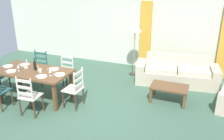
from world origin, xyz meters
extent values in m
cube|color=#3A5A47|center=(0.00, 0.00, -0.01)|extent=(9.60, 9.60, 0.02)
cube|color=beige|center=(0.00, 3.30, 1.35)|extent=(9.60, 0.16, 2.70)
cube|color=gold|center=(0.63, 3.16, 1.10)|extent=(0.35, 0.08, 2.20)
cube|color=brown|center=(-1.43, 0.02, 0.72)|extent=(1.90, 0.96, 0.05)
cube|color=brown|center=(-0.58, -0.36, 0.35)|extent=(0.08, 0.08, 0.70)
cube|color=brown|center=(-2.28, 0.40, 0.35)|extent=(0.08, 0.08, 0.70)
cube|color=brown|center=(-0.58, 0.40, 0.35)|extent=(0.08, 0.08, 0.70)
cylinder|color=#482F1C|center=(-2.04, -0.51, 0.22)|extent=(0.04, 0.04, 0.43)
cylinder|color=#482F1C|center=(-1.69, -0.53, 0.22)|extent=(0.04, 0.04, 0.43)
cylinder|color=#482F1C|center=(-1.70, -0.87, 0.22)|extent=(0.04, 0.04, 0.43)
cube|color=beige|center=(-1.01, -0.66, 0.45)|extent=(0.44, 0.42, 0.03)
cylinder|color=#482F1C|center=(-1.20, -0.50, 0.22)|extent=(0.04, 0.04, 0.43)
cylinder|color=#482F1C|center=(-0.84, -0.48, 0.22)|extent=(0.04, 0.04, 0.43)
cylinder|color=#482F1C|center=(-1.18, -0.84, 0.22)|extent=(0.04, 0.04, 0.43)
cylinder|color=#482F1C|center=(-0.82, -0.82, 0.22)|extent=(0.04, 0.04, 0.43)
cylinder|color=beige|center=(-1.18, -0.84, 0.71)|extent=(0.04, 0.04, 0.50)
cylinder|color=beige|center=(-0.82, -0.82, 0.71)|extent=(0.04, 0.04, 0.50)
cube|color=beige|center=(-1.00, -0.83, 0.58)|extent=(0.38, 0.04, 0.06)
cube|color=beige|center=(-1.00, -0.83, 0.73)|extent=(0.38, 0.04, 0.06)
cube|color=beige|center=(-1.00, -0.83, 0.88)|extent=(0.38, 0.04, 0.06)
cube|color=#235850|center=(-1.84, 0.74, 0.45)|extent=(0.44, 0.42, 0.03)
cylinder|color=#482F1C|center=(-1.66, 0.58, 0.22)|extent=(0.04, 0.04, 0.43)
cylinder|color=#482F1C|center=(-2.01, 0.56, 0.22)|extent=(0.04, 0.04, 0.43)
cylinder|color=#482F1C|center=(-1.67, 0.92, 0.22)|extent=(0.04, 0.04, 0.43)
cylinder|color=#482F1C|center=(-2.03, 0.90, 0.22)|extent=(0.04, 0.04, 0.43)
cylinder|color=#235850|center=(-1.67, 0.92, 0.71)|extent=(0.04, 0.04, 0.50)
cylinder|color=#235850|center=(-2.03, 0.90, 0.71)|extent=(0.04, 0.04, 0.50)
cube|color=#235850|center=(-1.85, 0.91, 0.58)|extent=(0.38, 0.04, 0.06)
cube|color=#235850|center=(-1.85, 0.91, 0.73)|extent=(0.38, 0.04, 0.06)
cube|color=#235850|center=(-1.85, 0.91, 0.88)|extent=(0.38, 0.04, 0.06)
cube|color=beige|center=(-0.98, 0.71, 0.45)|extent=(0.43, 0.42, 0.03)
cylinder|color=#482F1C|center=(-0.80, 0.53, 0.22)|extent=(0.04, 0.04, 0.43)
cylinder|color=#482F1C|center=(-1.16, 0.55, 0.22)|extent=(0.04, 0.04, 0.43)
cylinder|color=#482F1C|center=(-0.79, 0.87, 0.22)|extent=(0.04, 0.04, 0.43)
cylinder|color=#482F1C|center=(-1.15, 0.89, 0.22)|extent=(0.04, 0.04, 0.43)
cylinder|color=beige|center=(-0.79, 0.87, 0.71)|extent=(0.04, 0.04, 0.50)
cylinder|color=beige|center=(-1.15, 0.89, 0.71)|extent=(0.04, 0.04, 0.50)
cube|color=beige|center=(-0.97, 0.88, 0.58)|extent=(0.38, 0.04, 0.06)
cube|color=beige|center=(-0.97, 0.88, 0.73)|extent=(0.38, 0.04, 0.06)
cube|color=beige|center=(-0.97, 0.88, 0.88)|extent=(0.38, 0.04, 0.06)
cylinder|color=#482F1C|center=(-2.40, 0.17, 0.22)|extent=(0.04, 0.04, 0.43)
cylinder|color=#482F1C|center=(-2.39, -0.19, 0.22)|extent=(0.04, 0.04, 0.43)
cylinder|color=#482F1C|center=(-2.74, 0.16, 0.22)|extent=(0.04, 0.04, 0.43)
cube|color=beige|center=(-0.30, -0.02, 0.45)|extent=(0.42, 0.44, 0.03)
cylinder|color=#482F1C|center=(-0.48, -0.19, 0.22)|extent=(0.04, 0.04, 0.43)
cylinder|color=#482F1C|center=(-0.46, 0.17, 0.22)|extent=(0.04, 0.04, 0.43)
cylinder|color=#482F1C|center=(-0.14, -0.21, 0.22)|extent=(0.04, 0.04, 0.43)
cylinder|color=#482F1C|center=(-0.12, 0.15, 0.22)|extent=(0.04, 0.04, 0.43)
cylinder|color=beige|center=(-0.14, -0.21, 0.71)|extent=(0.04, 0.04, 0.50)
cylinder|color=beige|center=(-0.12, 0.15, 0.71)|extent=(0.04, 0.04, 0.50)
cube|color=beige|center=(-0.13, -0.03, 0.58)|extent=(0.04, 0.38, 0.06)
cube|color=beige|center=(-0.13, -0.03, 0.73)|extent=(0.04, 0.38, 0.06)
cube|color=beige|center=(-0.13, -0.03, 0.88)|extent=(0.04, 0.38, 0.06)
cylinder|color=white|center=(-1.88, -0.23, 0.76)|extent=(0.24, 0.24, 0.02)
cube|color=silver|center=(-2.03, -0.23, 0.75)|extent=(0.03, 0.17, 0.01)
cylinder|color=white|center=(-0.98, -0.23, 0.76)|extent=(0.24, 0.24, 0.02)
cube|color=silver|center=(-1.13, -0.23, 0.75)|extent=(0.03, 0.17, 0.01)
cylinder|color=white|center=(-1.88, 0.27, 0.76)|extent=(0.24, 0.24, 0.02)
cube|color=silver|center=(-2.03, 0.27, 0.75)|extent=(0.03, 0.17, 0.01)
cylinder|color=white|center=(-0.98, 0.27, 0.76)|extent=(0.24, 0.24, 0.02)
cube|color=silver|center=(-1.13, 0.27, 0.75)|extent=(0.03, 0.17, 0.01)
cylinder|color=white|center=(-2.21, 0.02, 0.76)|extent=(0.24, 0.24, 0.02)
cube|color=silver|center=(-2.36, 0.02, 0.75)|extent=(0.02, 0.17, 0.01)
cylinder|color=white|center=(-0.65, 0.02, 0.76)|extent=(0.24, 0.24, 0.02)
cube|color=silver|center=(-0.80, 0.02, 0.75)|extent=(0.03, 0.17, 0.01)
cylinder|color=black|center=(-1.40, 0.07, 0.86)|extent=(0.07, 0.07, 0.22)
cylinder|color=black|center=(-1.40, 0.07, 1.01)|extent=(0.02, 0.02, 0.08)
cylinder|color=black|center=(-1.40, 0.07, 1.06)|extent=(0.03, 0.03, 0.02)
cylinder|color=white|center=(-1.74, -0.13, 0.75)|extent=(0.06, 0.06, 0.01)
cylinder|color=white|center=(-1.74, -0.13, 0.79)|extent=(0.01, 0.01, 0.07)
cone|color=white|center=(-1.74, -0.13, 0.87)|extent=(0.06, 0.06, 0.08)
cylinder|color=white|center=(-0.83, -0.11, 0.75)|extent=(0.06, 0.06, 0.01)
cylinder|color=white|center=(-0.83, -0.11, 0.79)|extent=(0.01, 0.01, 0.07)
cone|color=white|center=(-0.83, -0.11, 0.87)|extent=(0.06, 0.06, 0.08)
cylinder|color=white|center=(-1.73, 0.17, 0.75)|extent=(0.06, 0.06, 0.01)
cylinder|color=white|center=(-1.73, 0.17, 0.79)|extent=(0.01, 0.01, 0.07)
cone|color=white|center=(-1.73, 0.17, 0.87)|extent=(0.06, 0.06, 0.08)
cylinder|color=beige|center=(-1.18, -0.01, 0.80)|extent=(0.07, 0.07, 0.09)
cylinder|color=beige|center=(-1.69, 0.07, 0.80)|extent=(0.07, 0.07, 0.09)
cylinder|color=#998C66|center=(-1.61, 0.04, 0.77)|extent=(0.05, 0.05, 0.04)
cylinder|color=white|center=(-1.61, 0.04, 0.90)|extent=(0.02, 0.02, 0.22)
cylinder|color=#998C66|center=(-1.23, -0.02, 0.77)|extent=(0.05, 0.05, 0.04)
cylinder|color=white|center=(-1.23, -0.02, 0.85)|extent=(0.02, 0.02, 0.12)
cube|color=#BFB296|center=(1.83, 2.19, 0.20)|extent=(1.90, 1.05, 0.40)
cube|color=#BFB296|center=(1.78, 2.49, 0.40)|extent=(1.81, 0.45, 0.80)
cube|color=#BFB296|center=(2.84, 2.34, 0.29)|extent=(0.35, 0.83, 0.58)
cube|color=#BFB296|center=(0.82, 2.05, 0.29)|extent=(0.35, 0.83, 0.58)
cube|color=beige|center=(2.28, 2.21, 0.46)|extent=(0.94, 0.76, 0.12)
cube|color=beige|center=(1.39, 2.08, 0.46)|extent=(0.94, 0.76, 0.12)
cube|color=brown|center=(1.80, 1.04, 0.40)|extent=(0.90, 0.56, 0.04)
cube|color=brown|center=(1.40, 0.81, 0.19)|extent=(0.06, 0.06, 0.38)
cube|color=brown|center=(2.20, 0.81, 0.19)|extent=(0.06, 0.06, 0.38)
cube|color=brown|center=(1.40, 1.27, 0.19)|extent=(0.06, 0.06, 0.38)
cube|color=brown|center=(2.20, 1.27, 0.19)|extent=(0.06, 0.06, 0.38)
cylinder|color=#332D28|center=(0.48, 2.44, 0.01)|extent=(0.28, 0.28, 0.03)
cylinder|color=gray|center=(0.48, 2.44, 0.71)|extent=(0.03, 0.03, 1.35)
cone|color=silver|center=(0.48, 2.44, 1.51)|extent=(0.40, 0.40, 0.26)
camera|label=1|loc=(2.47, -4.57, 3.01)|focal=39.49mm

